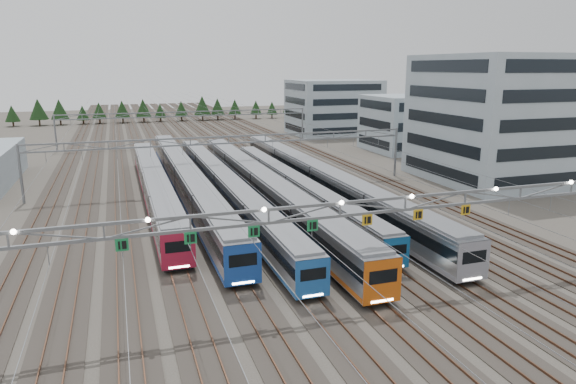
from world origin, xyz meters
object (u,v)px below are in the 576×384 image
object	(u,v)px
train_d	(262,186)
gantry_far	(187,118)
train_a	(154,185)
depot_bldg_north	(333,107)
depot_bldg_mid	(403,123)
train_e	(295,187)
gantry_mid	(229,146)
train_f	(320,179)
train_b	(186,179)
depot_bldg_south	(491,119)
gantry_near	(340,213)
train_c	(225,186)

from	to	relation	value
train_d	gantry_far	world-z (taller)	gantry_far
train_a	depot_bldg_north	bearing A→B (deg)	48.64
train_d	depot_bldg_north	size ratio (longest dim) A/B	3.01
train_a	depot_bldg_north	xyz separation A→B (m)	(51.51, 58.51, 4.96)
train_d	depot_bldg_mid	bearing A→B (deg)	38.99
train_e	depot_bldg_north	distance (m)	73.14
train_d	gantry_mid	size ratio (longest dim) A/B	1.18
train_f	depot_bldg_north	distance (m)	69.19
train_b	train_a	bearing A→B (deg)	-157.72
train_e	depot_bldg_south	world-z (taller)	depot_bldg_south
train_a	train_d	distance (m)	14.73
train_d	train_f	bearing A→B (deg)	11.17
train_b	depot_bldg_north	world-z (taller)	depot_bldg_north
train_f	train_a	bearing A→B (deg)	169.65
train_a	train_b	size ratio (longest dim) A/B	0.80
gantry_mid	train_f	bearing A→B (deg)	-35.77
train_e	train_b	bearing A→B (deg)	148.96
train_f	gantry_near	distance (m)	34.29
depot_bldg_north	gantry_far	bearing A→B (deg)	-166.70
train_d	train_f	distance (m)	9.17
gantry_far	depot_bldg_mid	world-z (taller)	depot_bldg_mid
gantry_mid	depot_bldg_south	world-z (taller)	depot_bldg_south
train_b	train_e	distance (m)	15.76
train_a	gantry_near	world-z (taller)	gantry_near
train_b	gantry_mid	size ratio (longest dim) A/B	1.22
train_a	train_e	xyz separation A→B (m)	(18.00, -6.28, -0.28)
train_a	depot_bldg_mid	distance (m)	61.06
train_d	gantry_far	bearing A→B (deg)	92.35
train_e	depot_bldg_north	world-z (taller)	depot_bldg_north
gantry_far	depot_bldg_mid	bearing A→B (deg)	-26.64
gantry_far	depot_bldg_north	bearing A→B (deg)	13.30
train_c	train_f	world-z (taller)	train_f
depot_bldg_mid	depot_bldg_north	xyz separation A→B (m)	(-2.98, 31.21, 1.29)
train_c	depot_bldg_north	xyz separation A→B (m)	(42.51, 61.86, 5.08)
train_e	gantry_far	size ratio (longest dim) A/B	0.96
train_b	depot_bldg_north	xyz separation A→B (m)	(47.01, 56.67, 4.88)
train_d	gantry_near	xyz separation A→B (m)	(-2.30, -30.24, 4.79)
train_b	train_e	size ratio (longest dim) A/B	1.27
gantry_near	train_e	bearing A→B (deg)	77.17
train_c	train_d	bearing A→B (deg)	-29.46
train_e	gantry_far	xyz separation A→B (m)	(-6.75, 55.28, 4.45)
train_c	gantry_near	size ratio (longest dim) A/B	1.17
train_b	train_f	world-z (taller)	train_b
train_d	depot_bldg_mid	world-z (taller)	depot_bldg_mid
gantry_mid	gantry_far	size ratio (longest dim) A/B	1.00
depot_bldg_mid	train_a	bearing A→B (deg)	-153.39
train_a	train_c	xyz separation A→B (m)	(9.00, -3.34, -0.12)
train_f	gantry_mid	size ratio (longest dim) A/B	1.19
train_b	depot_bldg_mid	size ratio (longest dim) A/B	4.30
train_d	train_e	world-z (taller)	train_d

